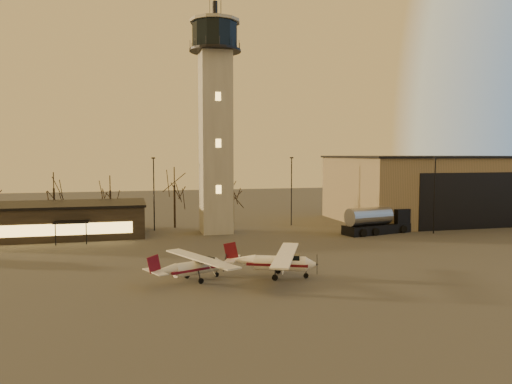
% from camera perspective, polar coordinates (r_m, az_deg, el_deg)
% --- Properties ---
extents(ground, '(220.00, 220.00, 0.00)m').
position_cam_1_polar(ground, '(39.22, 3.14, -11.37)').
color(ground, '#3E3B39').
rests_on(ground, ground).
extents(control_tower, '(6.80, 6.80, 32.60)m').
position_cam_1_polar(control_tower, '(67.18, -4.65, 9.24)').
color(control_tower, gray).
rests_on(control_tower, ground).
extents(hangar, '(30.60, 20.60, 10.30)m').
position_cam_1_polar(hangar, '(84.69, 19.66, 0.43)').
color(hangar, '#857057').
rests_on(hangar, ground).
extents(terminal, '(25.40, 12.20, 4.30)m').
position_cam_1_polar(terminal, '(69.28, -23.12, -2.99)').
color(terminal, black).
rests_on(terminal, ground).
extents(light_poles, '(58.50, 12.25, 10.14)m').
position_cam_1_polar(light_poles, '(68.22, -4.32, -0.01)').
color(light_poles, black).
rests_on(light_poles, ground).
extents(tree_row, '(37.20, 9.20, 8.80)m').
position_cam_1_polar(tree_row, '(75.30, -16.14, 0.64)').
color(tree_row, black).
rests_on(tree_row, ground).
extents(cessna_front, '(8.69, 10.48, 2.98)m').
position_cam_1_polar(cessna_front, '(43.51, 2.92, -8.39)').
color(cessna_front, white).
rests_on(cessna_front, ground).
extents(cessna_rear, '(7.89, 9.48, 2.71)m').
position_cam_1_polar(cessna_rear, '(42.73, -6.69, -8.78)').
color(cessna_rear, silver).
rests_on(cessna_rear, ground).
extents(fuel_truck, '(10.02, 4.87, 3.58)m').
position_cam_1_polar(fuel_truck, '(68.62, 13.61, -3.45)').
color(fuel_truck, black).
rests_on(fuel_truck, ground).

